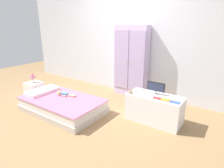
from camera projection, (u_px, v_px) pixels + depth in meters
ground_plane at (83, 115)px, 3.54m from camera, size 10.00×10.00×0.02m
back_wall at (127, 36)px, 4.35m from camera, size 6.40×0.05×2.70m
bed at (63, 105)px, 3.63m from camera, size 1.57×0.92×0.26m
pillow at (43, 91)px, 3.89m from camera, size 0.32×0.66×0.06m
doll at (63, 94)px, 3.72m from camera, size 0.39×0.19×0.10m
nightstand at (34, 90)px, 4.26m from camera, size 0.33×0.33×0.36m
table_lamp at (32, 76)px, 4.15m from camera, size 0.13×0.13×0.23m
wardrobe at (131, 61)px, 4.27m from camera, size 0.78×0.28×1.59m
tv_stand at (154, 109)px, 3.22m from camera, size 0.92×0.42×0.47m
tv_monitor at (156, 87)px, 3.18m from camera, size 0.31×0.10×0.21m
rocking_horse_toy at (131, 91)px, 3.23m from camera, size 0.08×0.04×0.10m
book_red at (157, 98)px, 3.03m from camera, size 0.13×0.09×0.01m
book_orange at (166, 100)px, 2.96m from camera, size 0.14×0.10×0.02m
book_blue at (175, 102)px, 2.88m from camera, size 0.14×0.10×0.01m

